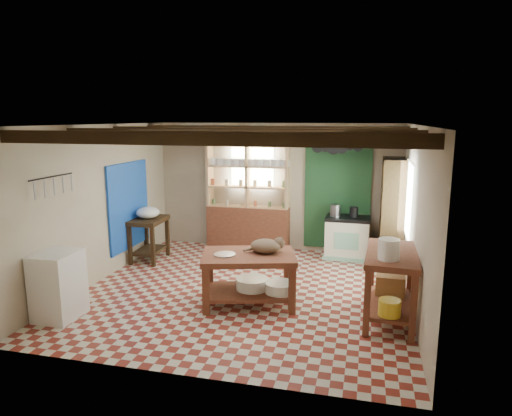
% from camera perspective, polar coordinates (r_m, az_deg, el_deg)
% --- Properties ---
extents(floor, '(5.00, 5.00, 0.02)m').
position_cam_1_polar(floor, '(7.37, -1.40, -10.37)').
color(floor, maroon).
rests_on(floor, ground).
extents(ceiling, '(5.00, 5.00, 0.02)m').
position_cam_1_polar(ceiling, '(6.86, -1.51, 10.36)').
color(ceiling, '#4F4F54').
rests_on(ceiling, wall_back).
extents(wall_back, '(5.00, 0.04, 2.60)m').
position_cam_1_polar(wall_back, '(9.40, 2.53, 2.62)').
color(wall_back, '#C2B49C').
rests_on(wall_back, floor).
extents(wall_front, '(5.00, 0.04, 2.60)m').
position_cam_1_polar(wall_front, '(4.71, -9.47, -6.28)').
color(wall_front, '#C2B49C').
rests_on(wall_front, floor).
extents(wall_left, '(0.04, 5.00, 2.60)m').
position_cam_1_polar(wall_left, '(8.01, -18.98, 0.52)').
color(wall_left, '#C2B49C').
rests_on(wall_left, floor).
extents(wall_right, '(0.04, 5.00, 2.60)m').
position_cam_1_polar(wall_right, '(6.80, 19.34, -1.33)').
color(wall_right, '#C2B49C').
rests_on(wall_right, floor).
extents(ceiling_beams, '(5.00, 3.80, 0.15)m').
position_cam_1_polar(ceiling_beams, '(6.86, -1.50, 9.35)').
color(ceiling_beams, '#382513').
rests_on(ceiling_beams, ceiling).
extents(blue_wall_patch, '(0.04, 1.40, 1.60)m').
position_cam_1_polar(blue_wall_patch, '(8.79, -15.60, 0.30)').
color(blue_wall_patch, blue).
rests_on(blue_wall_patch, wall_left).
extents(green_wall_patch, '(1.30, 0.04, 2.30)m').
position_cam_1_polar(green_wall_patch, '(9.22, 10.14, 1.98)').
color(green_wall_patch, '#1C4625').
rests_on(green_wall_patch, wall_back).
extents(window_back, '(0.90, 0.02, 0.80)m').
position_cam_1_polar(window_back, '(9.44, -0.46, 5.12)').
color(window_back, silver).
rests_on(window_back, wall_back).
extents(window_right, '(0.02, 1.30, 1.20)m').
position_cam_1_polar(window_right, '(7.76, 18.56, 0.96)').
color(window_right, silver).
rests_on(window_right, wall_right).
extents(utensil_rail, '(0.06, 0.90, 0.28)m').
position_cam_1_polar(utensil_rail, '(6.94, -24.12, 2.59)').
color(utensil_rail, black).
rests_on(utensil_rail, wall_left).
extents(pot_rack, '(0.86, 0.12, 0.36)m').
position_cam_1_polar(pot_rack, '(8.70, 10.17, 7.60)').
color(pot_rack, black).
rests_on(pot_rack, ceiling).
extents(shelving_unit, '(1.70, 0.34, 2.20)m').
position_cam_1_polar(shelving_unit, '(9.37, -1.01, 1.37)').
color(shelving_unit, tan).
rests_on(shelving_unit, floor).
extents(tall_rack, '(0.40, 0.86, 2.00)m').
position_cam_1_polar(tall_rack, '(8.60, 16.65, -0.68)').
color(tall_rack, '#382513').
rests_on(tall_rack, floor).
extents(work_table, '(1.53, 1.21, 0.76)m').
position_cam_1_polar(work_table, '(6.78, -0.91, -8.83)').
color(work_table, brown).
rests_on(work_table, floor).
extents(stove, '(0.86, 0.59, 0.82)m').
position_cam_1_polar(stove, '(9.07, 11.35, -3.64)').
color(stove, white).
rests_on(stove, floor).
extents(prep_table, '(0.60, 0.84, 0.83)m').
position_cam_1_polar(prep_table, '(9.00, -13.21, -3.82)').
color(prep_table, '#382513').
rests_on(prep_table, floor).
extents(white_cabinet, '(0.52, 0.62, 0.92)m').
position_cam_1_polar(white_cabinet, '(6.85, -23.49, -8.84)').
color(white_cabinet, white).
rests_on(white_cabinet, floor).
extents(right_counter, '(0.73, 1.36, 0.95)m').
position_cam_1_polar(right_counter, '(6.49, 16.46, -9.34)').
color(right_counter, brown).
rests_on(right_counter, floor).
extents(cat, '(0.55, 0.50, 0.20)m').
position_cam_1_polar(cat, '(6.69, 1.23, -4.78)').
color(cat, '#7B6047').
rests_on(cat, work_table).
extents(steel_tray, '(0.39, 0.39, 0.02)m').
position_cam_1_polar(steel_tray, '(6.61, -3.96, -5.82)').
color(steel_tray, '#9F9FA6').
rests_on(steel_tray, work_table).
extents(basin_large, '(0.59, 0.59, 0.17)m').
position_cam_1_polar(basin_large, '(6.86, -0.48, -9.42)').
color(basin_large, white).
rests_on(basin_large, work_table).
extents(basin_small, '(0.53, 0.53, 0.15)m').
position_cam_1_polar(basin_small, '(6.74, 2.99, -9.89)').
color(basin_small, white).
rests_on(basin_small, work_table).
extents(kettle_left, '(0.21, 0.21, 0.23)m').
position_cam_1_polar(kettle_left, '(8.97, 9.89, -0.30)').
color(kettle_left, '#9F9FA6').
rests_on(kettle_left, stove).
extents(kettle_right, '(0.17, 0.17, 0.20)m').
position_cam_1_polar(kettle_right, '(8.95, 12.12, -0.51)').
color(kettle_right, black).
rests_on(kettle_right, stove).
extents(enamel_bowl, '(0.46, 0.46, 0.22)m').
position_cam_1_polar(enamel_bowl, '(8.88, -13.36, -0.55)').
color(enamel_bowl, white).
rests_on(enamel_bowl, prep_table).
extents(white_bucket, '(0.28, 0.28, 0.27)m').
position_cam_1_polar(white_bucket, '(5.97, 16.27, -4.98)').
color(white_bucket, white).
rests_on(white_bucket, right_counter).
extents(wicker_basket, '(0.41, 0.34, 0.28)m').
position_cam_1_polar(wicker_basket, '(6.80, 16.44, -9.14)').
color(wicker_basket, '#AE7B46').
rests_on(wicker_basket, right_counter).
extents(yellow_tub, '(0.29, 0.29, 0.21)m').
position_cam_1_polar(yellow_tub, '(6.11, 16.36, -11.85)').
color(yellow_tub, yellow).
rests_on(yellow_tub, right_counter).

